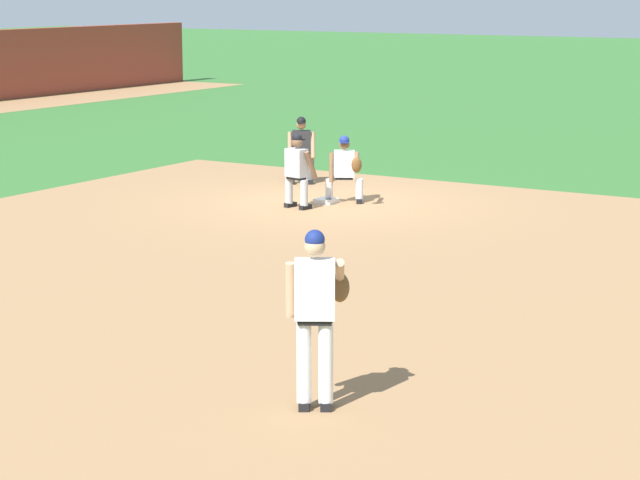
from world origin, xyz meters
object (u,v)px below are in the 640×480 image
(baseball, at_px, (324,279))
(pitcher, at_px, (316,308))
(umpire, at_px, (301,147))
(first_baseman, at_px, (345,167))
(baserunner, at_px, (297,168))
(first_base_bag, at_px, (326,201))

(baseball, height_order, pitcher, pitcher)
(baseball, xyz_separation_m, umpire, (7.54, 5.08, 0.76))
(first_baseman, xyz_separation_m, baserunner, (-0.97, 0.51, 0.06))
(umpire, bearing_deg, baseball, -146.02)
(first_base_bag, relative_size, baseball, 5.14)
(baseball, bearing_deg, umpire, 33.98)
(baseball, bearing_deg, first_baseman, 27.30)
(pitcher, relative_size, first_baseman, 1.39)
(pitcher, height_order, umpire, pitcher)
(baseball, xyz_separation_m, first_baseman, (5.87, 3.03, 0.69))
(pitcher, height_order, first_baseman, pitcher)
(baseball, height_order, baserunner, baserunner)
(umpire, bearing_deg, first_base_bag, -136.82)
(baserunner, xyz_separation_m, umpire, (2.63, 1.54, 0.00))
(first_baseman, bearing_deg, baseball, -152.70)
(pitcher, bearing_deg, umpire, 32.48)
(pitcher, distance_m, umpire, 14.64)
(first_base_bag, distance_m, baserunner, 1.12)
(umpire, bearing_deg, first_baseman, -129.10)
(baseball, relative_size, first_baseman, 0.06)
(baserunner, bearing_deg, baseball, -144.17)
(first_baseman, distance_m, baserunner, 1.09)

